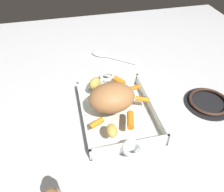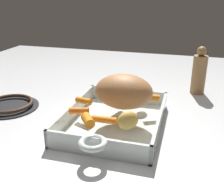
# 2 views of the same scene
# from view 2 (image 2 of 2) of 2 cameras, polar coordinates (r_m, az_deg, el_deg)

# --- Properties ---
(ground_plane) EXTENTS (1.78, 1.78, 0.00)m
(ground_plane) POSITION_cam_2_polar(r_m,az_deg,el_deg) (0.74, 0.60, -6.09)
(ground_plane) COLOR silver
(roasting_dish) EXTENTS (0.41, 0.25, 0.05)m
(roasting_dish) POSITION_cam_2_polar(r_m,az_deg,el_deg) (0.73, 0.61, -5.09)
(roasting_dish) COLOR silver
(roasting_dish) RESTS_ON ground_plane
(pork_roast) EXTENTS (0.12, 0.15, 0.09)m
(pork_roast) POSITION_cam_2_polar(r_m,az_deg,el_deg) (0.70, 2.51, 0.97)
(pork_roast) COLOR #A97042
(pork_roast) RESTS_ON roasting_dish
(baby_carrot_southeast) EXTENTS (0.07, 0.04, 0.03)m
(baby_carrot_southeast) POSITION_cam_2_polar(r_m,az_deg,el_deg) (0.79, 0.86, 0.87)
(baby_carrot_southeast) COLOR orange
(baby_carrot_southeast) RESTS_ON roasting_dish
(baby_carrot_long) EXTENTS (0.03, 0.05, 0.02)m
(baby_carrot_long) POSITION_cam_2_polar(r_m,az_deg,el_deg) (0.74, -5.90, -0.87)
(baby_carrot_long) COLOR orange
(baby_carrot_long) RESTS_ON roasting_dish
(baby_carrot_northwest) EXTENTS (0.05, 0.05, 0.02)m
(baby_carrot_northwest) POSITION_cam_2_polar(r_m,az_deg,el_deg) (0.62, -5.17, -5.18)
(baby_carrot_northwest) COLOR orange
(baby_carrot_northwest) RESTS_ON roasting_dish
(baby_carrot_northeast) EXTENTS (0.03, 0.05, 0.02)m
(baby_carrot_northeast) POSITION_cam_2_polar(r_m,az_deg,el_deg) (0.68, -7.03, -3.14)
(baby_carrot_northeast) COLOR orange
(baby_carrot_northeast) RESTS_ON roasting_dish
(baby_carrot_southwest) EXTENTS (0.03, 0.05, 0.02)m
(baby_carrot_southwest) POSITION_cam_2_polar(r_m,az_deg,el_deg) (0.76, 8.29, -0.35)
(baby_carrot_southwest) COLOR orange
(baby_carrot_southwest) RESTS_ON roasting_dish
(baby_carrot_short) EXTENTS (0.02, 0.07, 0.02)m
(baby_carrot_short) POSITION_cam_2_polar(r_m,az_deg,el_deg) (0.63, -1.42, -5.10)
(baby_carrot_short) COLOR orange
(baby_carrot_short) RESTS_ON roasting_dish
(potato_corner) EXTENTS (0.05, 0.04, 0.03)m
(potato_corner) POSITION_cam_2_polar(r_m,az_deg,el_deg) (0.80, 6.09, 1.50)
(potato_corner) COLOR gold
(potato_corner) RESTS_ON roasting_dish
(potato_golden_large) EXTENTS (0.06, 0.06, 0.04)m
(potato_golden_large) POSITION_cam_2_polar(r_m,az_deg,el_deg) (0.60, 3.40, -5.18)
(potato_golden_large) COLOR gold
(potato_golden_large) RESTS_ON roasting_dish
(stove_burner_rear) EXTENTS (0.18, 0.18, 0.02)m
(stove_burner_rear) POSITION_cam_2_polar(r_m,az_deg,el_deg) (0.89, -20.98, -1.77)
(stove_burner_rear) COLOR black
(stove_burner_rear) RESTS_ON ground_plane
(pepper_mill) EXTENTS (0.05, 0.05, 0.17)m
(pepper_mill) POSITION_cam_2_polar(r_m,az_deg,el_deg) (0.98, 18.06, 4.76)
(pepper_mill) COLOR olive
(pepper_mill) RESTS_ON ground_plane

